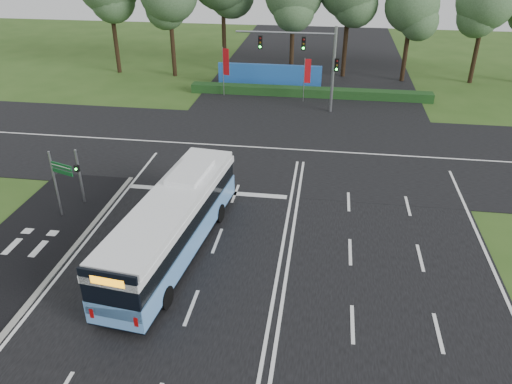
# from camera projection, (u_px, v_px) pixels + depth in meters

# --- Properties ---
(ground) EXTENTS (120.00, 120.00, 0.00)m
(ground) POSITION_uv_depth(u_px,v_px,m) (282.00, 247.00, 24.63)
(ground) COLOR #2E4E1A
(ground) RESTS_ON ground
(road_main) EXTENTS (20.00, 120.00, 0.04)m
(road_main) POSITION_uv_depth(u_px,v_px,m) (282.00, 247.00, 24.62)
(road_main) COLOR black
(road_main) RESTS_ON ground
(road_cross) EXTENTS (120.00, 14.00, 0.05)m
(road_cross) POSITION_uv_depth(u_px,v_px,m) (300.00, 150.00, 35.06)
(road_cross) COLOR black
(road_cross) RESTS_ON ground
(bike_path) EXTENTS (5.00, 18.00, 0.06)m
(bike_path) POSITION_uv_depth(u_px,v_px,m) (14.00, 260.00, 23.62)
(bike_path) COLOR black
(bike_path) RESTS_ON ground
(kerb_strip) EXTENTS (0.25, 18.00, 0.12)m
(kerb_strip) POSITION_uv_depth(u_px,v_px,m) (61.00, 264.00, 23.29)
(kerb_strip) COLOR gray
(kerb_strip) RESTS_ON ground
(city_bus) EXTENTS (3.69, 11.86, 3.35)m
(city_bus) POSITION_uv_depth(u_px,v_px,m) (173.00, 224.00, 23.36)
(city_bus) COLOR #5F98DC
(city_bus) RESTS_ON ground
(pedestrian_signal) EXTENTS (0.31, 0.41, 3.28)m
(pedestrian_signal) POSITION_uv_depth(u_px,v_px,m) (79.00, 175.00, 27.65)
(pedestrian_signal) COLOR gray
(pedestrian_signal) RESTS_ON ground
(street_sign) EXTENTS (1.42, 0.56, 3.82)m
(street_sign) POSITION_uv_depth(u_px,v_px,m) (58.00, 177.00, 25.99)
(street_sign) COLOR gray
(street_sign) RESTS_ON ground
(banner_flag_left) EXTENTS (0.63, 0.25, 4.43)m
(banner_flag_left) POSITION_uv_depth(u_px,v_px,m) (225.00, 65.00, 44.73)
(banner_flag_left) COLOR gray
(banner_flag_left) RESTS_ON ground
(banner_flag_mid) EXTENTS (0.58, 0.06, 3.90)m
(banner_flag_mid) POSITION_uv_depth(u_px,v_px,m) (307.00, 73.00, 43.33)
(banner_flag_mid) COLOR gray
(banner_flag_mid) RESTS_ON ground
(traffic_light_gantry) EXTENTS (8.41, 0.28, 7.00)m
(traffic_light_gantry) POSITION_uv_depth(u_px,v_px,m) (312.00, 56.00, 40.22)
(traffic_light_gantry) COLOR gray
(traffic_light_gantry) RESTS_ON ground
(hedge) EXTENTS (22.00, 1.20, 0.80)m
(hedge) POSITION_uv_depth(u_px,v_px,m) (309.00, 92.00, 45.76)
(hedge) COLOR #143412
(hedge) RESTS_ON ground
(blue_hoarding) EXTENTS (10.00, 0.30, 2.20)m
(blue_hoarding) POSITION_uv_depth(u_px,v_px,m) (269.00, 76.00, 48.12)
(blue_hoarding) COLOR #1F57AC
(blue_hoarding) RESTS_ON ground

